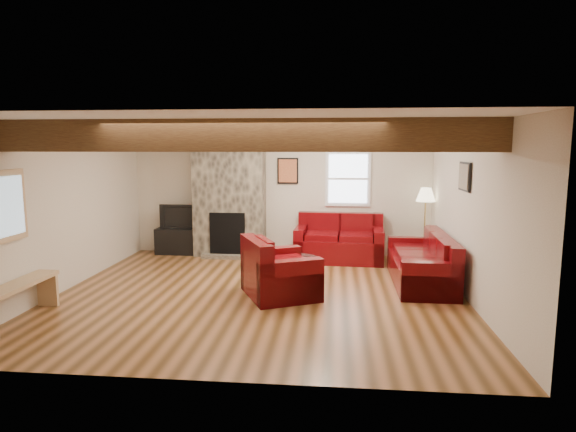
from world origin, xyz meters
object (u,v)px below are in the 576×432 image
at_px(coffee_table, 294,271).
at_px(tv_cabinet, 183,241).
at_px(television, 182,216).
at_px(armchair_red, 280,267).
at_px(loveseat, 339,238).
at_px(floor_lamp, 426,199).
at_px(sofa_three, 421,259).

xyz_separation_m(coffee_table, tv_cabinet, (-2.45, 1.94, 0.06)).
distance_m(coffee_table, television, 3.18).
height_order(armchair_red, television, television).
distance_m(loveseat, coffee_table, 1.81).
height_order(coffee_table, television, television).
height_order(coffee_table, floor_lamp, floor_lamp).
xyz_separation_m(tv_cabinet, floor_lamp, (4.80, -0.23, 0.95)).
bearing_deg(sofa_three, floor_lamp, 168.74).
distance_m(armchair_red, floor_lamp, 3.52).
bearing_deg(armchair_red, tv_cabinet, 16.36).
bearing_deg(loveseat, tv_cabinet, 177.90).
distance_m(loveseat, floor_lamp, 1.78).
height_order(loveseat, floor_lamp, floor_lamp).
distance_m(armchair_red, television, 3.50).
distance_m(television, floor_lamp, 4.82).
bearing_deg(sofa_three, loveseat, -137.82).
xyz_separation_m(loveseat, television, (-3.19, 0.30, 0.33)).
relative_size(armchair_red, television, 1.24).
relative_size(sofa_three, television, 2.37).
relative_size(loveseat, armchair_red, 1.56).
bearing_deg(armchair_red, floor_lamp, -71.63).
distance_m(armchair_red, tv_cabinet, 3.48).
relative_size(sofa_three, loveseat, 1.23).
distance_m(sofa_three, floor_lamp, 1.76).
distance_m(coffee_table, tv_cabinet, 3.12).
height_order(loveseat, coffee_table, loveseat).
bearing_deg(floor_lamp, coffee_table, -143.96).
xyz_separation_m(sofa_three, loveseat, (-1.29, 1.45, 0.05)).
distance_m(loveseat, armchair_red, 2.46).
xyz_separation_m(sofa_three, coffee_table, (-2.03, -0.19, -0.19)).
xyz_separation_m(coffee_table, floor_lamp, (2.35, 1.71, 1.01)).
xyz_separation_m(tv_cabinet, television, (0.00, 0.00, 0.51)).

